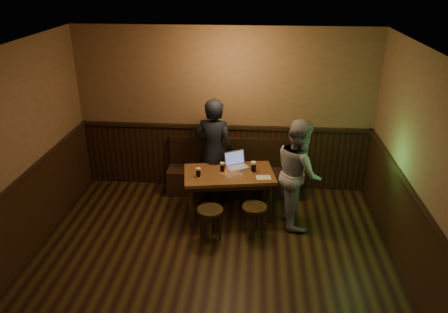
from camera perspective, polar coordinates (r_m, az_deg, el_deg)
room at (r=4.94m, az=-2.52°, el=-6.23°), size 5.04×6.04×2.84m
bench at (r=7.57m, az=1.04°, el=-2.52°), size 2.20×0.50×0.95m
pub_table at (r=6.75m, az=0.66°, el=-2.87°), size 1.48×1.00×0.74m
stool_left at (r=6.26m, az=-1.81°, el=-7.68°), size 0.43×0.43×0.50m
stool_right at (r=6.37m, az=3.98°, el=-7.26°), size 0.46×0.46×0.49m
pint_left at (r=6.57m, az=-3.37°, el=-2.09°), size 0.09×0.09×0.15m
pint_mid at (r=6.72m, az=-0.21°, el=-1.38°), size 0.10×0.10×0.15m
pint_right at (r=6.72m, az=3.88°, el=-1.36°), size 0.11×0.11×0.17m
laptop at (r=6.88m, az=1.60°, el=-0.88°), size 0.43×0.40×0.24m
menu at (r=6.59m, az=5.18°, el=-2.74°), size 0.24×0.18×0.00m
person_suit at (r=7.06m, az=-1.30°, el=0.65°), size 0.71×0.52×1.78m
person_grey at (r=6.58m, az=9.71°, el=-2.10°), size 0.78×0.92×1.66m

